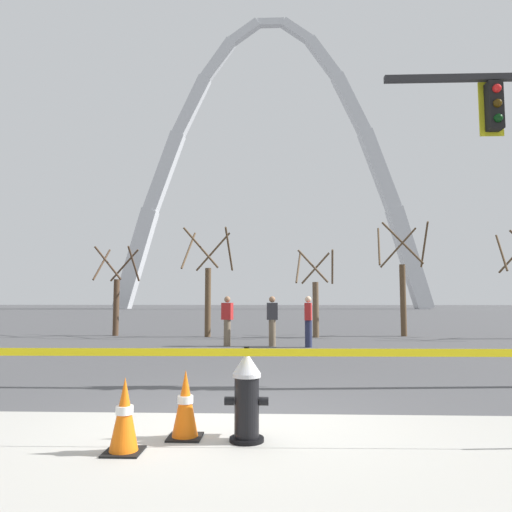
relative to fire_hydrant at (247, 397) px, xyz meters
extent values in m
plane|color=#474749|center=(-0.18, 0.94, -0.47)|extent=(240.00, 240.00, 0.00)
cylinder|color=black|center=(0.00, -0.01, -0.44)|extent=(0.36, 0.36, 0.05)
cylinder|color=black|center=(0.00, -0.01, -0.11)|extent=(0.26, 0.26, 0.62)
cylinder|color=#B7B7BC|center=(0.00, -0.01, 0.22)|extent=(0.30, 0.30, 0.04)
cone|color=#B7B7BC|center=(0.00, -0.01, 0.35)|extent=(0.30, 0.30, 0.22)
cylinder|color=black|center=(0.00, -0.01, 0.49)|extent=(0.06, 0.06, 0.06)
cylinder|color=black|center=(-0.18, -0.01, -0.04)|extent=(0.10, 0.09, 0.09)
cylinder|color=black|center=(0.18, -0.01, -0.04)|extent=(0.10, 0.09, 0.09)
cylinder|color=black|center=(0.00, 0.19, -0.14)|extent=(0.13, 0.14, 0.13)
cylinder|color=black|center=(0.00, 0.27, -0.14)|extent=(0.15, 0.03, 0.15)
cube|color=yellow|center=(0.19, -0.15, 0.48)|extent=(6.56, 0.12, 0.08)
cube|color=black|center=(-1.17, -0.43, -0.45)|extent=(0.36, 0.36, 0.03)
cone|color=orange|center=(-1.17, -0.43, -0.09)|extent=(0.28, 0.28, 0.70)
cylinder|color=white|center=(-1.17, -0.43, -0.05)|extent=(0.17, 0.17, 0.08)
cube|color=black|center=(-0.67, 0.08, -0.45)|extent=(0.36, 0.36, 0.03)
cone|color=orange|center=(-0.67, 0.08, -0.09)|extent=(0.28, 0.28, 0.70)
cylinder|color=white|center=(-0.67, 0.08, -0.05)|extent=(0.17, 0.17, 0.08)
cube|color=black|center=(4.37, 3.54, 4.58)|extent=(0.26, 0.24, 0.90)
cube|color=gold|center=(4.37, 3.68, 4.58)|extent=(0.44, 0.03, 1.04)
sphere|color=red|center=(4.37, 3.41, 4.86)|extent=(0.16, 0.16, 0.16)
sphere|color=#392706|center=(4.37, 3.41, 4.58)|extent=(0.16, 0.16, 0.16)
sphere|color=black|center=(4.37, 3.41, 4.30)|extent=(0.16, 0.16, 0.16)
cube|color=silver|center=(-21.70, 69.79, 7.35)|extent=(6.66, 2.42, 16.38)
cube|color=silver|center=(-17.39, 69.79, 21.43)|extent=(6.38, 2.17, 13.31)
cube|color=silver|center=(-13.09, 69.79, 32.38)|extent=(6.08, 1.91, 10.27)
cube|color=silver|center=(-8.79, 69.79, 40.20)|extent=(5.72, 1.66, 7.28)
cube|color=silver|center=(-4.49, 69.79, 44.89)|extent=(5.21, 1.40, 4.32)
cube|color=silver|center=(-0.18, 69.79, 46.45)|extent=(4.40, 1.15, 1.15)
cube|color=silver|center=(4.12, 69.79, 44.89)|extent=(5.21, 1.40, 4.32)
cube|color=silver|center=(8.42, 69.79, 40.20)|extent=(5.72, 1.66, 7.28)
cube|color=silver|center=(12.72, 69.79, 32.38)|extent=(6.08, 1.91, 10.27)
cube|color=silver|center=(17.03, 69.79, 21.43)|extent=(6.38, 2.17, 13.31)
cube|color=silver|center=(21.33, 69.79, 7.35)|extent=(6.66, 2.42, 16.38)
cylinder|color=#473323|center=(-6.24, 14.44, 0.69)|extent=(0.24, 0.24, 2.32)
cylinder|color=#473323|center=(-6.95, 14.58, 2.48)|extent=(0.33, 1.26, 1.39)
cylinder|color=#473323|center=(-5.52, 14.36, 2.48)|extent=(0.21, 1.27, 1.39)
cylinder|color=#473323|center=(-6.17, 15.15, 2.48)|extent=(1.27, 0.21, 1.39)
cylinder|color=#473323|center=(-6.40, 13.73, 2.48)|extent=(1.25, 0.35, 1.39)
cylinder|color=brown|center=(-2.37, 13.98, 0.91)|extent=(0.24, 0.24, 2.75)
cylinder|color=brown|center=(-3.21, 14.15, 3.03)|extent=(0.37, 1.48, 1.64)
cylinder|color=brown|center=(-1.52, 13.90, 3.03)|extent=(0.23, 1.49, 1.64)
cylinder|color=brown|center=(-2.29, 14.83, 3.03)|extent=(1.49, 0.23, 1.64)
cylinder|color=brown|center=(-2.56, 13.15, 3.03)|extent=(1.47, 0.40, 1.64)
cylinder|color=brown|center=(1.93, 13.88, 0.62)|extent=(0.24, 0.24, 2.17)
cylinder|color=brown|center=(1.27, 14.01, 2.30)|extent=(0.31, 1.18, 1.31)
cylinder|color=brown|center=(2.60, 13.81, 2.30)|extent=(0.20, 1.19, 1.31)
cylinder|color=brown|center=(2.00, 14.55, 2.30)|extent=(1.19, 0.20, 1.31)
cylinder|color=brown|center=(1.78, 13.22, 2.30)|extent=(1.18, 0.34, 1.31)
cylinder|color=brown|center=(5.55, 14.63, 0.99)|extent=(0.24, 0.24, 2.92)
cylinder|color=brown|center=(4.66, 14.81, 3.24)|extent=(0.39, 1.56, 1.74)
cylinder|color=brown|center=(6.46, 14.54, 3.24)|extent=(0.24, 1.58, 1.74)
cylinder|color=brown|center=(5.64, 15.53, 3.24)|extent=(1.58, 0.24, 1.74)
cylinder|color=brown|center=(5.36, 13.74, 3.24)|extent=(1.56, 0.42, 1.74)
cylinder|color=brown|center=(9.15, 13.70, 2.85)|extent=(0.36, 1.40, 1.56)
cylinder|color=brown|center=(0.23, 10.24, -0.05)|extent=(0.22, 0.22, 0.84)
cube|color=#333338|center=(0.23, 10.24, 0.64)|extent=(0.35, 0.23, 0.54)
sphere|color=#936B4C|center=(0.23, 10.24, 1.02)|extent=(0.20, 0.20, 0.20)
cylinder|color=#232847|center=(1.36, 9.97, -0.05)|extent=(0.22, 0.22, 0.84)
cube|color=#B22323|center=(1.36, 9.97, 0.64)|extent=(0.26, 0.37, 0.54)
sphere|color=beige|center=(1.36, 9.97, 1.02)|extent=(0.20, 0.20, 0.20)
cylinder|color=brown|center=(-1.22, 10.26, -0.05)|extent=(0.22, 0.22, 0.84)
cube|color=#B22323|center=(-1.22, 10.26, 0.64)|extent=(0.39, 0.31, 0.54)
sphere|color=#936B4C|center=(-1.22, 10.26, 1.02)|extent=(0.20, 0.20, 0.20)
camera|label=1|loc=(0.29, -5.15, 1.03)|focal=33.53mm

